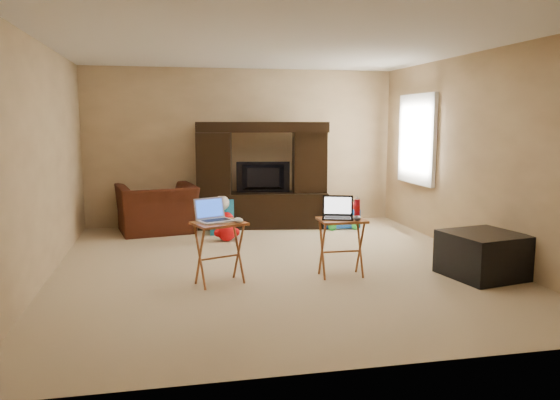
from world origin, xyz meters
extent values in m
plane|color=beige|center=(0.00, 0.00, 0.00)|extent=(5.50, 5.50, 0.00)
plane|color=silver|center=(0.00, 0.00, 2.50)|extent=(5.50, 5.50, 0.00)
plane|color=tan|center=(0.00, 2.75, 1.25)|extent=(5.00, 0.00, 5.00)
plane|color=tan|center=(0.00, -2.75, 1.25)|extent=(5.00, 0.00, 5.00)
plane|color=tan|center=(-2.50, 0.00, 1.25)|extent=(0.00, 5.50, 5.50)
plane|color=tan|center=(2.50, 0.00, 1.25)|extent=(0.00, 5.50, 5.50)
plane|color=white|center=(2.48, 1.55, 1.40)|extent=(0.00, 1.20, 1.20)
cube|color=white|center=(2.46, 1.55, 1.40)|extent=(0.06, 1.14, 1.34)
cube|color=black|center=(0.25, 2.33, 0.83)|extent=(2.08, 0.82, 1.66)
imported|color=black|center=(0.25, 2.28, 0.79)|extent=(0.85, 0.23, 0.48)
imported|color=#441D0E|center=(-1.39, 2.23, 0.36)|extent=(1.27, 1.16, 0.72)
cube|color=black|center=(2.10, -0.91, 0.24)|extent=(0.87, 0.87, 0.48)
cube|color=#A14C26|center=(-0.72, -0.59, 0.32)|extent=(0.60, 0.54, 0.65)
cube|color=#985024|center=(0.60, -0.58, 0.32)|extent=(0.49, 0.40, 0.63)
cube|color=silver|center=(-0.75, -0.56, 0.77)|extent=(0.42, 0.39, 0.24)
cube|color=black|center=(0.56, -0.56, 0.75)|extent=(0.40, 0.36, 0.24)
ellipsoid|color=silver|center=(-0.53, -0.66, 0.67)|extent=(0.12, 0.15, 0.05)
ellipsoid|color=#424247|center=(0.73, -0.70, 0.66)|extent=(0.11, 0.14, 0.05)
cylinder|color=red|center=(0.80, -0.50, 0.73)|extent=(0.06, 0.06, 0.19)
camera|label=1|loc=(-1.23, -6.07, 1.67)|focal=35.00mm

